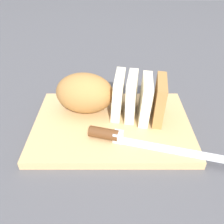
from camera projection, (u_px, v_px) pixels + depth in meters
name	position (u px, v px, depth m)	size (l,w,h in m)	color
ground_plane	(112.00, 128.00, 0.59)	(3.00, 3.00, 0.00)	#4C4C51
cutting_board	(112.00, 125.00, 0.59)	(0.37, 0.26, 0.02)	tan
bread_loaf	(105.00, 95.00, 0.59)	(0.28, 0.14, 0.10)	#A8753D
bread_knife	(121.00, 137.00, 0.52)	(0.30, 0.10, 0.03)	silver
crumb_near_knife	(121.00, 111.00, 0.61)	(0.00, 0.00, 0.00)	#996633
crumb_near_loaf	(121.00, 111.00, 0.61)	(0.01, 0.01, 0.01)	#996633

